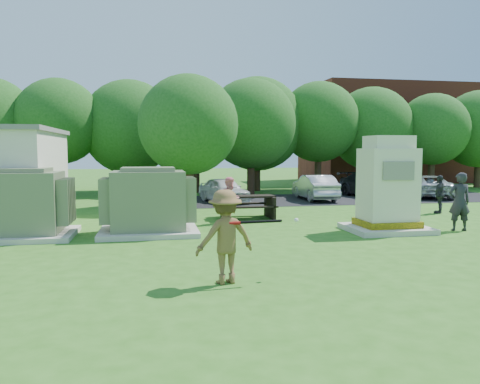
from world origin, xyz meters
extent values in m
plane|color=#2D6619|center=(0.00, 0.00, 0.00)|extent=(120.00, 120.00, 0.00)
cube|color=maroon|center=(18.00, 27.00, 4.00)|extent=(15.00, 8.00, 8.00)
cube|color=#232326|center=(7.00, 13.50, 0.01)|extent=(20.00, 6.00, 0.01)
cube|color=beige|center=(-6.50, 4.50, 0.07)|extent=(3.00, 2.40, 0.15)
cube|color=#647050|center=(-6.50, 4.50, 1.05)|extent=(2.20, 1.80, 1.80)
cube|color=#647050|center=(-6.50, 4.50, 2.01)|extent=(1.60, 1.30, 0.12)
cube|color=#647050|center=(-5.23, 4.50, 1.07)|extent=(0.32, 1.50, 1.35)
cube|color=beige|center=(-2.80, 4.50, 0.07)|extent=(3.00, 2.40, 0.15)
cube|color=#646F4E|center=(-2.80, 4.50, 1.05)|extent=(2.20, 1.80, 1.80)
cube|color=#646F4E|center=(-2.80, 4.50, 2.01)|extent=(1.60, 1.30, 0.12)
cube|color=#646F4E|center=(-4.07, 4.50, 1.07)|extent=(0.32, 1.50, 1.35)
cube|color=#646F4E|center=(-1.53, 4.50, 1.07)|extent=(0.32, 1.50, 1.35)
cube|color=beige|center=(4.69, 3.50, 0.09)|extent=(2.50, 2.05, 0.17)
cube|color=yellow|center=(4.69, 3.50, 0.27)|extent=(1.76, 1.42, 0.20)
cube|color=beige|center=(4.69, 3.50, 1.51)|extent=(1.59, 1.25, 2.28)
cube|color=beige|center=(4.69, 3.50, 2.85)|extent=(1.31, 1.02, 0.40)
cube|color=gray|center=(4.69, 2.84, 1.97)|extent=(1.02, 0.05, 0.57)
cube|color=black|center=(0.88, 7.17, 0.85)|extent=(2.06, 0.80, 0.07)
cube|color=black|center=(0.88, 7.80, 0.50)|extent=(2.06, 0.29, 0.06)
cube|color=black|center=(0.88, 6.54, 0.50)|extent=(2.06, 0.29, 0.06)
cube|color=black|center=(-0.01, 7.17, 0.42)|extent=(0.09, 1.54, 0.85)
cube|color=black|center=(1.77, 7.17, 0.42)|extent=(0.09, 1.54, 0.85)
imported|color=brown|center=(-1.31, -1.38, 0.91)|extent=(1.31, 0.95, 1.83)
imported|color=#212227|center=(7.03, 3.16, 0.94)|extent=(0.77, 0.58, 1.89)
imported|color=pink|center=(0.05, 6.09, 0.83)|extent=(1.02, 0.98, 1.65)
imported|color=#26272C|center=(8.98, 7.12, 0.79)|extent=(0.91, 0.95, 1.59)
imported|color=silver|center=(0.87, 12.97, 0.62)|extent=(2.51, 3.92, 1.24)
imported|color=#A6A6AA|center=(5.75, 13.20, 0.66)|extent=(1.51, 4.07, 1.33)
imported|color=black|center=(9.40, 13.95, 0.68)|extent=(2.79, 4.97, 1.36)
imported|color=#B6B5BA|center=(12.46, 13.38, 0.61)|extent=(3.52, 4.85, 1.23)
cylinder|color=black|center=(-0.61, -1.45, 1.20)|extent=(0.85, 0.14, 0.06)
cylinder|color=maroon|center=(-1.15, -1.54, 1.20)|extent=(0.23, 0.09, 0.06)
sphere|color=white|center=(0.19, -1.16, 1.16)|extent=(0.09, 0.09, 0.09)
cylinder|color=#47301E|center=(-8.00, 18.80, 1.40)|extent=(0.44, 0.44, 2.80)
sphere|color=#235B1C|center=(-8.00, 18.80, 4.30)|extent=(5.00, 5.00, 5.00)
cylinder|color=#47301E|center=(-4.00, 19.60, 1.15)|extent=(0.44, 0.44, 2.30)
sphere|color=#235B1C|center=(-4.00, 19.60, 4.04)|extent=(5.80, 5.80, 5.80)
cylinder|color=#47301E|center=(0.00, 18.70, 1.35)|extent=(0.44, 0.44, 2.70)
sphere|color=#235B1C|center=(0.00, 18.70, 4.32)|extent=(5.40, 5.40, 5.40)
cylinder|color=#47301E|center=(4.00, 19.30, 1.25)|extent=(0.44, 0.44, 2.50)
sphere|color=#235B1C|center=(4.00, 19.30, 4.30)|extent=(6.00, 6.00, 6.00)
cylinder|color=#47301E|center=(8.00, 18.90, 1.45)|extent=(0.44, 0.44, 2.90)
sphere|color=#235B1C|center=(8.00, 18.90, 4.46)|extent=(5.20, 5.20, 5.20)
cylinder|color=#47301E|center=(12.00, 19.50, 1.20)|extent=(0.44, 0.44, 2.40)
sphere|color=#235B1C|center=(12.00, 19.50, 4.08)|extent=(5.60, 5.60, 5.60)
cylinder|color=#47301E|center=(16.00, 18.60, 1.30)|extent=(0.44, 0.44, 2.60)
sphere|color=#235B1C|center=(16.00, 18.60, 4.04)|extent=(4.80, 4.80, 4.80)
cylinder|color=#47301E|center=(20.00, 19.20, 1.25)|extent=(0.44, 0.44, 2.50)
sphere|color=#235B1C|center=(20.00, 19.20, 4.12)|extent=(5.40, 5.40, 5.40)
cylinder|color=#47301E|center=(-1.00, 11.50, 1.20)|extent=(0.44, 0.44, 2.40)
sphere|color=#235B1C|center=(-1.00, 11.50, 3.78)|extent=(4.60, 4.60, 4.60)
cylinder|color=#47301E|center=(3.00, 16.50, 1.30)|extent=(0.44, 0.44, 2.60)
sphere|color=#235B1C|center=(3.00, 16.50, 4.16)|extent=(5.20, 5.20, 5.20)
camera|label=1|loc=(-2.68, -10.22, 2.57)|focal=35.00mm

